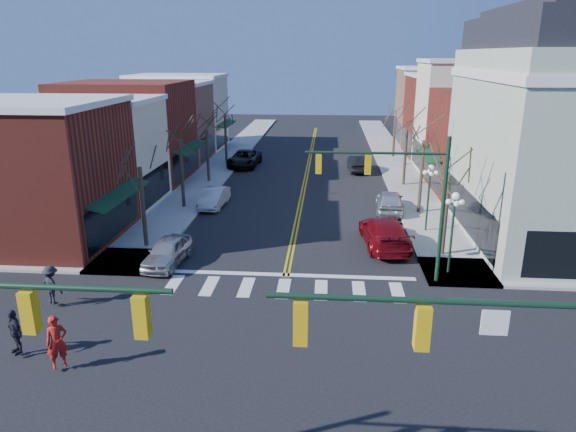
% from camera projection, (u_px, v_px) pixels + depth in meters
% --- Properties ---
extents(ground, '(160.00, 160.00, 0.00)m').
position_uv_depth(ground, '(268.00, 363.00, 18.65)').
color(ground, black).
rests_on(ground, ground).
extents(sidewalk_left, '(3.50, 70.00, 0.15)m').
position_uv_depth(sidewalk_left, '(183.00, 203.00, 38.31)').
color(sidewalk_left, '#9E9B93').
rests_on(sidewalk_left, ground).
extents(sidewalk_right, '(3.50, 70.00, 0.15)m').
position_uv_depth(sidewalk_right, '(421.00, 209.00, 36.98)').
color(sidewalk_right, '#9E9B93').
rests_on(sidewalk_right, ground).
extents(bldg_left_brick_a, '(10.00, 8.50, 8.00)m').
position_uv_depth(bldg_left_brick_a, '(26.00, 175.00, 29.79)').
color(bldg_left_brick_a, maroon).
rests_on(bldg_left_brick_a, ground).
extents(bldg_left_stucco_a, '(10.00, 7.00, 7.50)m').
position_uv_depth(bldg_left_stucco_a, '(87.00, 155.00, 37.24)').
color(bldg_left_stucco_a, beige).
rests_on(bldg_left_stucco_a, ground).
extents(bldg_left_brick_b, '(10.00, 9.00, 8.50)m').
position_uv_depth(bldg_left_brick_b, '(128.00, 132.00, 44.69)').
color(bldg_left_brick_b, maroon).
rests_on(bldg_left_brick_b, ground).
extents(bldg_left_tan, '(10.00, 7.50, 7.80)m').
position_uv_depth(bldg_left_tan, '(158.00, 124.00, 52.64)').
color(bldg_left_tan, '#9D7056').
rests_on(bldg_left_tan, ground).
extents(bldg_left_stucco_b, '(10.00, 8.00, 8.20)m').
position_uv_depth(bldg_left_stucco_b, '(180.00, 113.00, 59.94)').
color(bldg_left_stucco_b, beige).
rests_on(bldg_left_stucco_b, ground).
extents(bldg_right_brick_a, '(10.00, 8.50, 8.00)m').
position_uv_depth(bldg_right_brick_a, '(499.00, 143.00, 40.75)').
color(bldg_right_brick_a, maroon).
rests_on(bldg_right_brick_a, ground).
extents(bldg_right_stucco, '(10.00, 7.00, 10.00)m').
position_uv_depth(bldg_right_stucco, '(474.00, 118.00, 47.81)').
color(bldg_right_stucco, beige).
rests_on(bldg_right_stucco, ground).
extents(bldg_right_brick_b, '(10.00, 8.00, 8.50)m').
position_uv_depth(bldg_right_brick_b, '(455.00, 117.00, 55.17)').
color(bldg_right_brick_b, maroon).
rests_on(bldg_right_brick_b, ground).
extents(bldg_right_tan, '(10.00, 8.00, 9.00)m').
position_uv_depth(bldg_right_tan, '(440.00, 107.00, 62.70)').
color(bldg_right_tan, '#9D7056').
rests_on(bldg_right_tan, ground).
extents(traffic_mast_near_right, '(6.60, 0.28, 7.20)m').
position_uv_depth(traffic_mast_near_right, '(509.00, 384.00, 9.78)').
color(traffic_mast_near_right, '#14331E').
rests_on(traffic_mast_near_right, ground).
extents(traffic_mast_far_right, '(6.60, 0.28, 7.20)m').
position_uv_depth(traffic_mast_far_right, '(404.00, 189.00, 23.85)').
color(traffic_mast_far_right, '#14331E').
rests_on(traffic_mast_far_right, ground).
extents(lamppost_corner, '(0.36, 0.36, 4.33)m').
position_uv_depth(lamppost_corner, '(453.00, 219.00, 25.22)').
color(lamppost_corner, '#14331E').
rests_on(lamppost_corner, ground).
extents(lamppost_midblock, '(0.36, 0.36, 4.33)m').
position_uv_depth(lamppost_midblock, '(429.00, 187.00, 31.40)').
color(lamppost_midblock, '#14331E').
rests_on(lamppost_midblock, ground).
extents(tree_left_a, '(0.24, 0.24, 4.76)m').
position_uv_depth(tree_left_a, '(143.00, 208.00, 29.03)').
color(tree_left_a, '#382B21').
rests_on(tree_left_a, ground).
extents(tree_left_b, '(0.24, 0.24, 5.04)m').
position_uv_depth(tree_left_b, '(182.00, 174.00, 36.59)').
color(tree_left_b, '#382B21').
rests_on(tree_left_b, ground).
extents(tree_left_c, '(0.24, 0.24, 4.55)m').
position_uv_depth(tree_left_c, '(208.00, 157.00, 44.27)').
color(tree_left_c, '#382B21').
rests_on(tree_left_c, ground).
extents(tree_left_d, '(0.24, 0.24, 4.90)m').
position_uv_depth(tree_left_d, '(226.00, 140.00, 51.82)').
color(tree_left_d, '#382B21').
rests_on(tree_left_d, ground).
extents(tree_right_a, '(0.24, 0.24, 4.62)m').
position_uv_depth(tree_right_a, '(445.00, 217.00, 27.78)').
color(tree_right_a, '#382B21').
rests_on(tree_right_a, ground).
extents(tree_right_b, '(0.24, 0.24, 5.18)m').
position_uv_depth(tree_right_b, '(421.00, 178.00, 35.30)').
color(tree_right_b, '#382B21').
rests_on(tree_right_b, ground).
extents(tree_right_c, '(0.24, 0.24, 4.83)m').
position_uv_depth(tree_right_c, '(405.00, 158.00, 42.95)').
color(tree_right_c, '#382B21').
rests_on(tree_right_c, ground).
extents(tree_right_d, '(0.24, 0.24, 4.97)m').
position_uv_depth(tree_right_d, '(394.00, 142.00, 50.53)').
color(tree_right_d, '#382B21').
rests_on(tree_right_d, ground).
extents(car_left_near, '(2.03, 4.29, 1.42)m').
position_uv_depth(car_left_near, '(168.00, 252.00, 27.21)').
color(car_left_near, '#ABABB0').
rests_on(car_left_near, ground).
extents(car_left_mid, '(1.71, 4.29, 1.39)m').
position_uv_depth(car_left_mid, '(214.00, 198.00, 37.53)').
color(car_left_mid, silver).
rests_on(car_left_mid, ground).
extents(car_left_far, '(2.99, 5.93, 1.61)m').
position_uv_depth(car_left_far, '(244.00, 158.00, 51.04)').
color(car_left_far, black).
rests_on(car_left_far, ground).
extents(car_right_near, '(2.89, 6.04, 1.70)m').
position_uv_depth(car_right_near, '(385.00, 232.00, 29.74)').
color(car_right_near, maroon).
rests_on(car_right_near, ground).
extents(car_right_mid, '(2.16, 4.74, 1.58)m').
position_uv_depth(car_right_mid, '(390.00, 201.00, 36.27)').
color(car_right_mid, '#B8B8BD').
rests_on(car_right_mid, ground).
extents(car_right_far, '(1.95, 4.79, 1.55)m').
position_uv_depth(car_right_far, '(358.00, 163.00, 48.96)').
color(car_right_far, black).
rests_on(car_right_far, ground).
extents(pedestrian_red_a, '(0.85, 0.80, 1.96)m').
position_uv_depth(pedestrian_red_a, '(57.00, 342.00, 17.88)').
color(pedestrian_red_a, '#A91812').
rests_on(pedestrian_red_a, sidewalk_left).
extents(pedestrian_dark_a, '(1.07, 0.95, 1.74)m').
position_uv_depth(pedestrian_dark_a, '(15.00, 331.00, 18.78)').
color(pedestrian_dark_a, '#212129').
rests_on(pedestrian_dark_a, sidewalk_left).
extents(pedestrian_dark_b, '(1.31, 1.07, 1.77)m').
position_uv_depth(pedestrian_dark_b, '(52.00, 285.00, 22.52)').
color(pedestrian_dark_b, black).
rests_on(pedestrian_dark_b, sidewalk_left).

